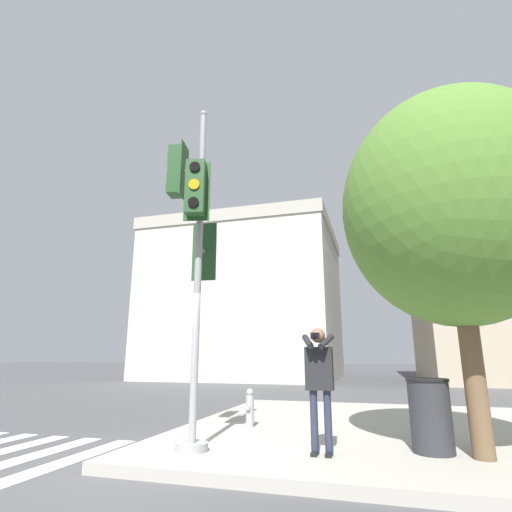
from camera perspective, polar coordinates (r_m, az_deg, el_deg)
ground_plane at (r=6.52m, az=-16.74°, el=-27.04°), size 160.00×160.00×0.00m
sidewalk_corner at (r=9.01m, az=18.71°, el=-22.58°), size 8.00×8.00×0.16m
traffic_signal_pole at (r=6.77m, az=-8.83°, el=3.11°), size 0.89×1.21×5.67m
person_photographer at (r=6.22m, az=9.04°, el=-16.57°), size 0.50×0.53×1.77m
street_tree at (r=7.02m, az=26.29°, el=6.22°), size 3.39×3.39×5.50m
fire_hydrant at (r=8.47m, az=-0.89°, el=-20.86°), size 0.16×0.22×0.72m
trash_bin at (r=6.80m, az=23.64°, el=-20.08°), size 0.61×0.61×1.03m
building_left at (r=29.53m, az=-1.05°, el=-6.72°), size 12.63×11.66×10.56m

